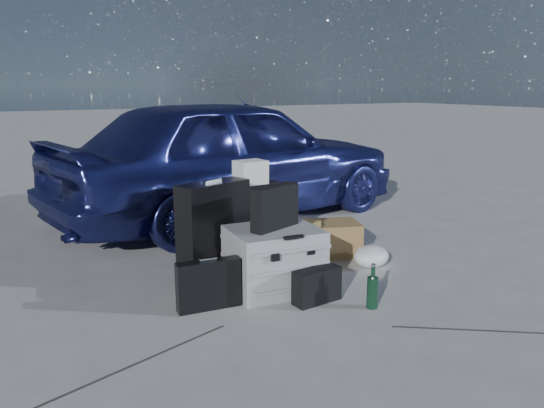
# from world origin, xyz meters

# --- Properties ---
(ground) EXTENTS (60.00, 60.00, 0.00)m
(ground) POSITION_xyz_m (0.00, 0.00, 0.00)
(ground) COLOR #ADADA8
(ground) RESTS_ON ground
(car) EXTENTS (4.21, 2.29, 1.36)m
(car) POSITION_xyz_m (0.55, 2.22, 0.68)
(car) COLOR #32388E
(car) RESTS_ON ground
(pelican_case) EXTENTS (0.66, 0.56, 0.45)m
(pelican_case) POSITION_xyz_m (-0.08, 0.16, 0.23)
(pelican_case) COLOR #939598
(pelican_case) RESTS_ON ground
(laptop_bag) EXTENTS (0.42, 0.24, 0.31)m
(laptop_bag) POSITION_xyz_m (-0.07, 0.16, 0.61)
(laptop_bag) COLOR black
(laptop_bag) RESTS_ON pelican_case
(briefcase) EXTENTS (0.43, 0.13, 0.33)m
(briefcase) POSITION_xyz_m (-0.63, 0.06, 0.17)
(briefcase) COLOR black
(briefcase) RESTS_ON ground
(suitcase_left) EXTENTS (0.61, 0.37, 0.74)m
(suitcase_left) POSITION_xyz_m (-0.37, 0.59, 0.37)
(suitcase_left) COLOR black
(suitcase_left) RESTS_ON ground
(suitcase_right) EXTENTS (0.57, 0.35, 0.64)m
(suitcase_right) POSITION_xyz_m (0.10, 0.92, 0.32)
(suitcase_right) COLOR black
(suitcase_right) RESTS_ON ground
(white_carton) EXTENTS (0.26, 0.21, 0.20)m
(white_carton) POSITION_xyz_m (0.11, 0.91, 0.74)
(white_carton) COLOR silver
(white_carton) RESTS_ON suitcase_right
(duffel_bag) EXTENTS (0.69, 0.30, 0.34)m
(duffel_bag) POSITION_xyz_m (0.07, 1.22, 0.17)
(duffel_bag) COLOR black
(duffel_bag) RESTS_ON ground
(flat_box_white) EXTENTS (0.39, 0.30, 0.07)m
(flat_box_white) POSITION_xyz_m (0.05, 1.22, 0.38)
(flat_box_white) COLOR silver
(flat_box_white) RESTS_ON duffel_bag
(flat_box_black) EXTENTS (0.34, 0.26, 0.07)m
(flat_box_black) POSITION_xyz_m (0.06, 1.21, 0.44)
(flat_box_black) COLOR black
(flat_box_black) RESTS_ON flat_box_white
(kraft_bag) EXTENTS (0.31, 0.27, 0.36)m
(kraft_bag) POSITION_xyz_m (0.39, 0.50, 0.18)
(kraft_bag) COLOR #A18046
(kraft_bag) RESTS_ON ground
(cardboard_box) EXTENTS (0.48, 0.45, 0.29)m
(cardboard_box) POSITION_xyz_m (0.78, 0.59, 0.15)
(cardboard_box) COLOR olive
(cardboard_box) RESTS_ON ground
(plastic_bag) EXTENTS (0.39, 0.37, 0.18)m
(plastic_bag) POSITION_xyz_m (0.84, 0.19, 0.09)
(plastic_bag) COLOR silver
(plastic_bag) RESTS_ON ground
(messenger_bag) EXTENTS (0.35, 0.16, 0.24)m
(messenger_bag) POSITION_xyz_m (0.05, -0.19, 0.12)
(messenger_bag) COLOR black
(messenger_bag) RESTS_ON ground
(green_bottle) EXTENTS (0.08, 0.08, 0.29)m
(green_bottle) POSITION_xyz_m (0.32, -0.46, 0.15)
(green_bottle) COLOR black
(green_bottle) RESTS_ON ground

